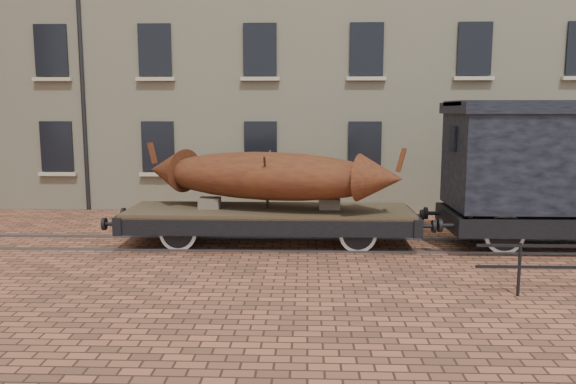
{
  "coord_description": "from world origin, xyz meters",
  "views": [
    {
      "loc": [
        -0.91,
        -13.96,
        3.39
      ],
      "look_at": [
        -1.42,
        0.5,
        1.3
      ],
      "focal_mm": 35.0,
      "sensor_mm": 36.0,
      "label": 1
    }
  ],
  "objects": [
    {
      "name": "ground",
      "position": [
        0.0,
        0.0,
        0.0
      ],
      "size": [
        90.0,
        90.0,
        0.0
      ],
      "primitive_type": "plane",
      "color": "brown"
    },
    {
      "name": "iron_boat",
      "position": [
        -1.92,
        -0.0,
        1.79
      ],
      "size": [
        6.77,
        3.53,
        1.63
      ],
      "color": "#5E3014",
      "rests_on": "flatcar_wagon"
    },
    {
      "name": "flatcar_wagon",
      "position": [
        -1.87,
        0.0,
        0.76
      ],
      "size": [
        8.05,
        2.18,
        1.21
      ],
      "color": "#443A2A",
      "rests_on": "ground"
    },
    {
      "name": "warehouse_cream",
      "position": [
        3.0,
        9.99,
        7.0
      ],
      "size": [
        40.0,
        10.19,
        14.0
      ],
      "color": "beige",
      "rests_on": "ground"
    },
    {
      "name": "rail_track",
      "position": [
        0.0,
        0.0,
        0.03
      ],
      "size": [
        30.0,
        1.52,
        0.06
      ],
      "color": "#59595E",
      "rests_on": "ground"
    }
  ]
}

